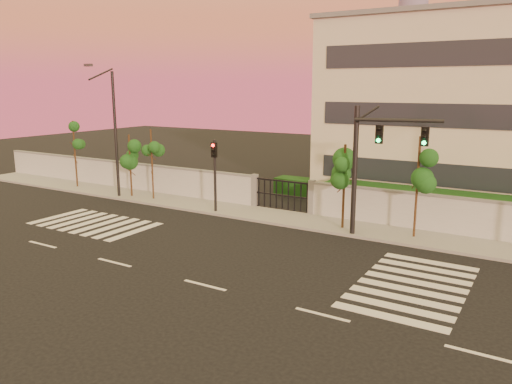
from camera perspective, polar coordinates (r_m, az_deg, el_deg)
ground at (r=20.03m, az=-5.86°, el=-10.57°), size 120.00×120.00×0.00m
sidewalk at (r=28.62m, az=6.88°, el=-3.49°), size 60.00×3.00×0.15m
perimeter_wall at (r=29.68m, az=8.31°, el=-1.00°), size 60.00×0.36×2.20m
hedge_row at (r=31.87m, az=11.98°, el=-0.70°), size 41.00×4.25×1.80m
road_markings at (r=23.75m, az=-3.45°, el=-6.85°), size 57.00×7.62×0.02m
street_tree_a at (r=40.23m, az=-20.06°, el=5.71°), size 1.45×1.15×5.15m
street_tree_b at (r=35.58m, az=-14.21°, el=4.50°), size 1.52×1.21×4.44m
street_tree_c at (r=34.31m, az=-11.83°, el=4.89°), size 1.33×1.06×4.88m
street_tree_d at (r=26.90m, az=10.15°, el=2.76°), size 1.62×1.29×4.68m
street_tree_e at (r=26.08m, az=18.14°, el=3.03°), size 1.47×1.17×5.27m
traffic_signal_main at (r=25.48m, az=13.07°, el=3.97°), size 4.22×1.07×6.73m
traffic_signal_secondary at (r=30.31m, az=-4.75°, el=2.85°), size 0.35×0.34×4.54m
streetlight_west at (r=35.54m, az=-16.01°, el=7.05°), size 0.54×2.18×9.08m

